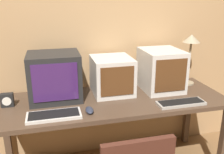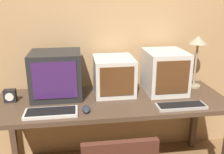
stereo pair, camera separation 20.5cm
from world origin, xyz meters
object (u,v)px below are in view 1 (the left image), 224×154
at_px(keyboard_side, 181,103).
at_px(mouse_near_keyboard, 89,110).
at_px(desk_lamp, 191,45).
at_px(monitor_right, 161,70).
at_px(monitor_left, 55,76).
at_px(desk_clock, 7,100).
at_px(keyboard_main, 54,115).
at_px(monitor_center, 112,75).

bearing_deg(keyboard_side, mouse_near_keyboard, 177.02).
bearing_deg(desk_lamp, monitor_right, -168.00).
distance_m(monitor_right, mouse_near_keyboard, 0.81).
relative_size(monitor_left, keyboard_side, 1.07).
distance_m(mouse_near_keyboard, desk_clock, 0.67).
distance_m(keyboard_main, desk_clock, 0.45).
distance_m(keyboard_main, desk_lamp, 1.42).
bearing_deg(monitor_left, mouse_near_keyboard, -54.99).
distance_m(monitor_left, mouse_near_keyboard, 0.44).
distance_m(monitor_right, keyboard_main, 1.05).
xyz_separation_m(monitor_center, keyboard_side, (0.48, -0.39, -0.15)).
bearing_deg(keyboard_main, keyboard_side, -1.49).
distance_m(monitor_left, keyboard_side, 1.06).
xyz_separation_m(monitor_center, keyboard_main, (-0.52, -0.37, -0.15)).
xyz_separation_m(mouse_near_keyboard, desk_clock, (-0.61, 0.26, 0.04)).
xyz_separation_m(keyboard_main, desk_lamp, (1.31, 0.41, 0.38)).
bearing_deg(desk_clock, mouse_near_keyboard, -23.19).
bearing_deg(keyboard_side, monitor_right, 92.64).
xyz_separation_m(monitor_left, monitor_right, (0.95, -0.01, -0.01)).
xyz_separation_m(keyboard_side, mouse_near_keyboard, (-0.74, 0.04, 0.00)).
relative_size(monitor_center, desk_clock, 3.53).
bearing_deg(mouse_near_keyboard, monitor_right, 24.38).
relative_size(mouse_near_keyboard, desk_lamp, 0.24).
distance_m(monitor_right, desk_clock, 1.34).
bearing_deg(monitor_center, mouse_near_keyboard, -126.58).
xyz_separation_m(desk_clock, desk_lamp, (1.66, 0.13, 0.34)).
bearing_deg(monitor_center, keyboard_main, -145.01).
height_order(monitor_center, keyboard_side, monitor_center).
height_order(monitor_left, desk_clock, monitor_left).
distance_m(keyboard_side, mouse_near_keyboard, 0.74).
relative_size(monitor_center, mouse_near_keyboard, 3.17).
relative_size(monitor_right, desk_clock, 3.72).
distance_m(desk_clock, desk_lamp, 1.70).
height_order(monitor_right, desk_clock, monitor_right).
height_order(monitor_left, mouse_near_keyboard, monitor_left).
xyz_separation_m(monitor_right, desk_lamp, (0.33, 0.07, 0.20)).
height_order(monitor_left, monitor_right, monitor_left).
bearing_deg(desk_clock, monitor_right, 2.81).
bearing_deg(desk_clock, keyboard_main, -38.07).
bearing_deg(keyboard_side, monitor_left, 159.09).
relative_size(monitor_right, keyboard_main, 1.03).
bearing_deg(monitor_right, keyboard_side, -87.36).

